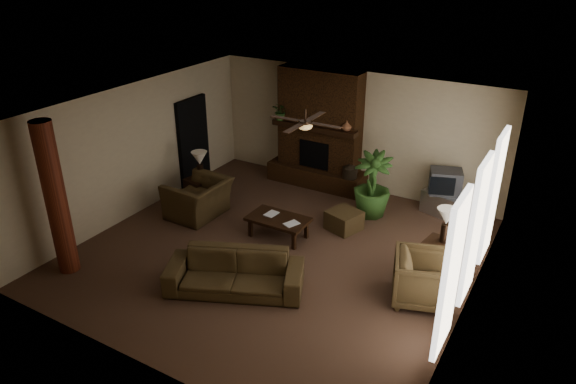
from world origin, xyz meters
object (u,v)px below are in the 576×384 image
Objects in this scene: floor_plant at (371,198)px; lamp_left at (200,160)px; armchair_left at (198,193)px; coffee_table at (278,220)px; ottoman at (344,220)px; armchair_right at (423,276)px; lamp_right at (446,219)px; tv_stand at (443,203)px; floor_vase at (350,178)px; log_column at (56,200)px; side_table_right at (438,255)px; side_table_left at (199,190)px; sofa at (234,267)px.

lamp_left reaches higher than floor_plant.
floor_plant is (3.19, 1.88, -0.14)m from armchair_left.
coffee_table is 1.39m from ottoman.
lamp_left is at bearing 59.73° from armchair_right.
coffee_table is 3.22m from lamp_right.
tv_stand is at bearing 104.47° from lamp_right.
lamp_right is at bearing -11.42° from ottoman.
lamp_left is (-2.77, -1.96, 0.57)m from floor_vase.
lamp_right reaches higher than tv_stand.
ottoman is at bearing -104.64° from floor_plant.
armchair_left reaches higher than ottoman.
tv_stand is (5.24, 5.55, -1.15)m from log_column.
floor_plant is at bearing 121.42° from armchair_left.
side_table_right is at bearing -133.65° from lamp_right.
armchair_right is at bearing -11.24° from side_table_left.
sofa is 2.97× the size of floor_vase.
sofa is 3.10m from armchair_right.
ottoman is at bearing 166.96° from side_table_right.
ottoman is at bearing 52.03° from sofa.
tv_stand is 5.42m from side_table_left.
coffee_table is (1.96, 0.06, -0.17)m from armchair_left.
side_table_right is (5.41, -0.05, -0.73)m from lamp_left.
side_table_right is at bearing -36.16° from floor_plant.
ottoman is 1.09× the size of side_table_left.
sofa is at bearing 95.86° from armchair_right.
tv_stand is at bearing 46.01° from coffee_table.
log_column reaches higher than side_table_right.
tv_stand is at bearing 121.81° from armchair_left.
side_table_right reaches higher than ottoman.
tv_stand is (4.53, 2.72, -0.29)m from armchair_left.
side_table_right is (-0.04, 1.08, -0.19)m from armchair_right.
tv_stand reaches higher than ottoman.
side_table_right is (0.50, -2.18, 0.03)m from tv_stand.
tv_stand is at bearing 4.54° from floor_vase.
log_column is at bearing -149.42° from lamp_right.
armchair_right is 3.17m from coffee_table.
armchair_left is 5.07m from side_table_right.
coffee_table is 2.45m from side_table_left.
floor_vase reaches higher than tv_stand.
log_column is 2.33× the size of coffee_table.
floor_vase reaches higher than coffee_table.
tv_stand is at bearing 31.89° from floor_plant.
log_column is 6.29m from armchair_right.
tv_stand is at bearing 46.65° from log_column.
log_column is 3.29× the size of tv_stand.
side_table_left is 0.85× the size of lamp_left.
ottoman is 0.92× the size of lamp_left.
ottoman is at bearing -69.39° from floor_vase.
coffee_table is at bearing 74.67° from sofa.
log_column is 6.74m from lamp_right.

